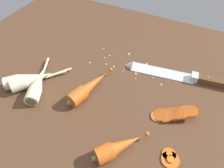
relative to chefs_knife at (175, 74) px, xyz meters
The scene contains 11 objects.
ground_plane 19.79cm from the chefs_knife, 143.69° to the right, with size 120.00×90.00×4.00cm, color brown.
chefs_knife is the anchor object (origin of this frame).
whole_carrot 28.26cm from the chefs_knife, 138.60° to the right, with size 7.48×18.34×4.20cm.
whole_carrot_second 32.25cm from the chefs_knife, 99.39° to the right, with size 10.42×12.62×4.20cm.
parsnip_front 44.83cm from the chefs_knife, 148.33° to the right, with size 12.56×16.95×4.00cm.
parsnip_mid_left 42.88cm from the chefs_knife, 145.35° to the right, with size 10.41×18.94×4.00cm.
parsnip_mid_right 46.81cm from the chefs_knife, 149.06° to the right, with size 14.37×15.22×4.00cm.
carrot_slice_stack 16.41cm from the chefs_knife, 77.04° to the right, with size 11.36×7.51×3.94cm.
carrot_slice_stray_near 27.62cm from the chefs_knife, 77.51° to the right, with size 3.35×3.35×0.70cm.
carrot_slice_stray_mid 28.95cm from the chefs_knife, 76.71° to the right, with size 4.29×4.29×0.70cm.
mince_crumbs 16.11cm from the chefs_knife, behind, with size 25.70×11.02×0.89cm.
Camera 1 is at (20.32, -42.48, 49.14)cm, focal length 35.12 mm.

